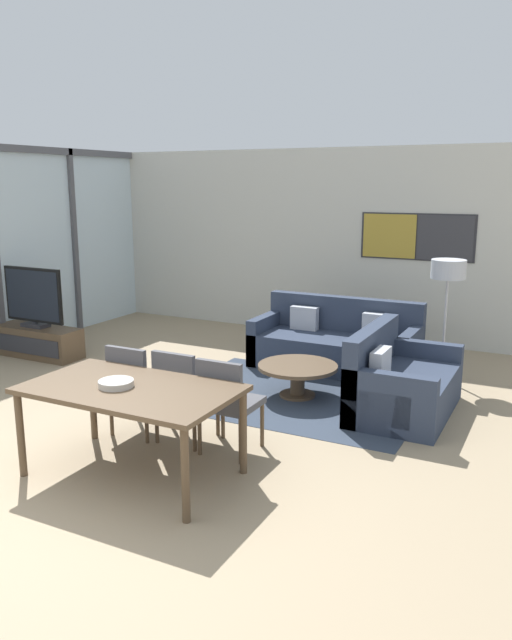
# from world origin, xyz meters

# --- Properties ---
(ground_plane) EXTENTS (24.00, 24.00, 0.00)m
(ground_plane) POSITION_xyz_m (0.00, 0.00, 0.00)
(ground_plane) COLOR #9E896B
(wall_back) EXTENTS (8.08, 0.09, 2.80)m
(wall_back) POSITION_xyz_m (0.04, 6.03, 1.40)
(wall_back) COLOR silver
(wall_back) RESTS_ON ground_plane
(area_rug) EXTENTS (2.70, 2.03, 0.01)m
(area_rug) POSITION_xyz_m (0.87, 3.15, 0.00)
(area_rug) COLOR #333D4C
(area_rug) RESTS_ON ground_plane
(tv_console) EXTENTS (1.30, 0.44, 0.41)m
(tv_console) POSITION_xyz_m (-2.91, 3.05, 0.20)
(tv_console) COLOR brown
(tv_console) RESTS_ON ground_plane
(television) EXTENTS (0.97, 0.20, 0.80)m
(television) POSITION_xyz_m (-2.91, 3.05, 0.80)
(television) COLOR #2D2D33
(television) RESTS_ON tv_console
(sofa_main) EXTENTS (2.05, 0.88, 0.86)m
(sofa_main) POSITION_xyz_m (0.87, 4.40, 0.28)
(sofa_main) COLOR #2D384C
(sofa_main) RESTS_ON ground_plane
(sofa_side) EXTENTS (0.88, 1.45, 0.86)m
(sofa_side) POSITION_xyz_m (1.96, 3.18, 0.28)
(sofa_side) COLOR #2D384C
(sofa_side) RESTS_ON ground_plane
(coffee_table) EXTENTS (0.87, 0.87, 0.36)m
(coffee_table) POSITION_xyz_m (0.87, 3.15, 0.27)
(coffee_table) COLOR brown
(coffee_table) RESTS_ON ground_plane
(dining_table) EXTENTS (1.67, 0.96, 0.74)m
(dining_table) POSITION_xyz_m (0.44, 0.82, 0.67)
(dining_table) COLOR brown
(dining_table) RESTS_ON ground_plane
(dining_chair_left) EXTENTS (0.46, 0.46, 0.86)m
(dining_chair_left) POSITION_xyz_m (-0.04, 1.50, 0.50)
(dining_chair_left) COLOR #4C4C51
(dining_chair_left) RESTS_ON ground_plane
(dining_chair_centre) EXTENTS (0.46, 0.46, 0.86)m
(dining_chair_centre) POSITION_xyz_m (0.44, 1.54, 0.50)
(dining_chair_centre) COLOR #4C4C51
(dining_chair_centre) RESTS_ON ground_plane
(dining_chair_right) EXTENTS (0.46, 0.46, 0.86)m
(dining_chair_right) POSITION_xyz_m (0.92, 1.50, 0.50)
(dining_chair_right) COLOR #4C4C51
(dining_chair_right) RESTS_ON ground_plane
(fruit_bowl) EXTENTS (0.28, 0.28, 0.05)m
(fruit_bowl) POSITION_xyz_m (0.34, 0.78, 0.77)
(fruit_bowl) COLOR #B7B2A8
(fruit_bowl) RESTS_ON dining_table
(floor_lamp) EXTENTS (0.40, 0.40, 1.43)m
(floor_lamp) POSITION_xyz_m (2.16, 4.51, 1.24)
(floor_lamp) COLOR #2D2D33
(floor_lamp) RESTS_ON ground_plane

